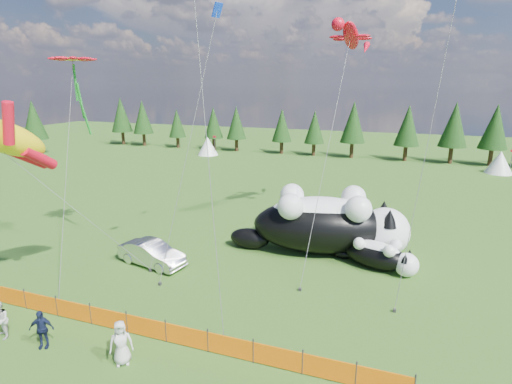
# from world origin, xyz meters

# --- Properties ---
(ground) EXTENTS (160.00, 160.00, 0.00)m
(ground) POSITION_xyz_m (0.00, 0.00, 0.00)
(ground) COLOR #0D370A
(ground) RESTS_ON ground
(safety_fence) EXTENTS (22.06, 0.06, 1.10)m
(safety_fence) POSITION_xyz_m (0.00, -3.00, 0.50)
(safety_fence) COLOR #262626
(safety_fence) RESTS_ON ground
(tree_line) EXTENTS (90.00, 4.00, 8.00)m
(tree_line) POSITION_xyz_m (0.00, 45.00, 4.00)
(tree_line) COLOR black
(tree_line) RESTS_ON ground
(festival_tents) EXTENTS (50.00, 3.20, 2.80)m
(festival_tents) POSITION_xyz_m (11.00, 40.00, 1.40)
(festival_tents) COLOR white
(festival_tents) RESTS_ON ground
(cat_large) EXTENTS (11.69, 5.95, 4.26)m
(cat_large) POSITION_xyz_m (5.95, 8.98, 2.03)
(cat_large) COLOR black
(cat_large) RESTS_ON ground
(cat_small) EXTENTS (5.12, 2.94, 1.89)m
(cat_small) POSITION_xyz_m (9.31, 7.49, 0.90)
(cat_small) COLOR black
(cat_small) RESTS_ON ground
(car) EXTENTS (4.71, 2.45, 1.48)m
(car) POSITION_xyz_m (-3.92, 3.39, 0.74)
(car) COLOR silver
(car) RESTS_ON ground
(spectator_b) EXTENTS (0.98, 0.84, 1.74)m
(spectator_b) POSITION_xyz_m (-5.96, -5.15, 0.87)
(spectator_b) COLOR beige
(spectator_b) RESTS_ON ground
(spectator_c) EXTENTS (1.13, 0.88, 1.72)m
(spectator_c) POSITION_xyz_m (-3.74, -5.02, 0.86)
(spectator_c) COLOR #131A35
(spectator_c) RESTS_ON ground
(spectator_e) EXTENTS (1.09, 1.01, 1.87)m
(spectator_e) POSITION_xyz_m (0.07, -4.76, 0.94)
(spectator_e) COLOR beige
(spectator_e) RESTS_ON ground
(superhero_kite) EXTENTS (6.26, 7.67, 11.64)m
(superhero_kite) POSITION_xyz_m (-7.26, -2.46, 8.45)
(superhero_kite) COLOR yellow
(superhero_kite) RESTS_ON ground
(gecko_kite) EXTENTS (2.81, 12.72, 16.94)m
(gecko_kite) POSITION_xyz_m (6.18, 13.13, 13.88)
(gecko_kite) COLOR red
(gecko_kite) RESTS_ON ground
(flower_kite) EXTENTS (4.32, 7.38, 13.53)m
(flower_kite) POSITION_xyz_m (-8.14, 3.21, 12.01)
(flower_kite) COLOR red
(flower_kite) RESTS_ON ground
(diamond_kite_a) EXTENTS (2.70, 3.93, 15.39)m
(diamond_kite_a) POSITION_xyz_m (0.21, 4.44, 13.81)
(diamond_kite_a) COLOR #0D38D1
(diamond_kite_a) RESTS_ON ground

